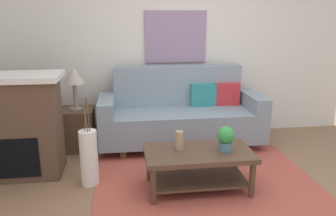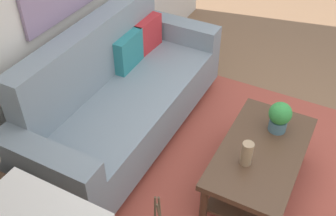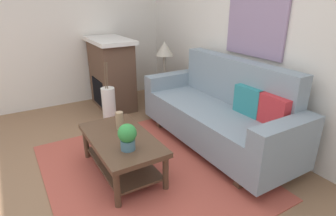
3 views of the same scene
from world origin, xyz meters
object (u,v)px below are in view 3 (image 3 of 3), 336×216
(coffee_table, at_px, (122,147))
(floor_vase, at_px, (109,108))
(table_lamp, at_px, (164,50))
(couch, at_px, (219,113))
(fireplace, at_px, (111,73))
(framed_painting, at_px, (255,25))
(throw_pillow_crimson, at_px, (273,111))
(throw_pillow_teal, at_px, (249,101))
(side_table, at_px, (165,93))
(potted_plant_tabletop, at_px, (127,136))
(tabletop_vase, at_px, (120,120))

(coffee_table, height_order, floor_vase, floor_vase)
(table_lamp, bearing_deg, floor_vase, -77.08)
(couch, bearing_deg, table_lamp, 178.63)
(fireplace, bearing_deg, coffee_table, -17.79)
(fireplace, bearing_deg, framed_painting, 30.40)
(throw_pillow_crimson, distance_m, table_lamp, 2.12)
(couch, xyz_separation_m, table_lamp, (-1.40, 0.03, 0.56))
(couch, xyz_separation_m, throw_pillow_teal, (0.34, 0.13, 0.25))
(side_table, height_order, framed_painting, framed_painting)
(couch, bearing_deg, side_table, 178.63)
(couch, distance_m, floor_vase, 1.55)
(throw_pillow_teal, bearing_deg, couch, -159.89)
(potted_plant_tabletop, distance_m, side_table, 2.15)
(table_lamp, height_order, framed_painting, framed_painting)
(couch, bearing_deg, throw_pillow_teal, 20.11)
(couch, distance_m, coffee_table, 1.30)
(side_table, bearing_deg, throw_pillow_crimson, 2.53)
(tabletop_vase, height_order, fireplace, fireplace)
(throw_pillow_crimson, xyz_separation_m, side_table, (-2.09, -0.09, -0.40))
(potted_plant_tabletop, xyz_separation_m, fireplace, (-2.19, 0.65, 0.02))
(coffee_table, relative_size, side_table, 1.96)
(tabletop_vase, xyz_separation_m, side_table, (-1.18, 1.26, -0.25))
(tabletop_vase, distance_m, table_lamp, 1.79)
(throw_pillow_teal, relative_size, tabletop_vase, 1.83)
(throw_pillow_crimson, xyz_separation_m, potted_plant_tabletop, (-0.45, -1.45, -0.11))
(coffee_table, relative_size, potted_plant_tabletop, 4.20)
(throw_pillow_crimson, xyz_separation_m, table_lamp, (-2.09, -0.09, 0.31))
(fireplace, xyz_separation_m, framed_painting, (1.95, 1.14, 0.88))
(tabletop_vase, xyz_separation_m, potted_plant_tabletop, (0.46, -0.10, 0.04))
(throw_pillow_crimson, height_order, coffee_table, throw_pillow_crimson)
(couch, xyz_separation_m, framed_painting, (0.00, 0.47, 1.04))
(coffee_table, height_order, potted_plant_tabletop, potted_plant_tabletop)
(coffee_table, xyz_separation_m, side_table, (-1.37, 1.33, -0.03))
(tabletop_vase, distance_m, potted_plant_tabletop, 0.47)
(table_lamp, height_order, fireplace, fireplace)
(side_table, distance_m, fireplace, 0.95)
(tabletop_vase, relative_size, potted_plant_tabletop, 0.75)
(coffee_table, relative_size, table_lamp, 1.93)
(tabletop_vase, bearing_deg, fireplace, 162.46)
(coffee_table, xyz_separation_m, tabletop_vase, (-0.19, 0.07, 0.21))
(tabletop_vase, relative_size, table_lamp, 0.34)
(floor_vase, bearing_deg, table_lamp, 102.92)
(couch, xyz_separation_m, side_table, (-1.40, 0.03, -0.15))
(couch, distance_m, fireplace, 2.07)
(fireplace, distance_m, framed_painting, 2.43)
(throw_pillow_teal, xyz_separation_m, tabletop_vase, (-0.57, -1.35, -0.15))
(throw_pillow_teal, height_order, side_table, throw_pillow_teal)
(throw_pillow_teal, bearing_deg, coffee_table, -104.91)
(throw_pillow_crimson, relative_size, coffee_table, 0.33)
(throw_pillow_crimson, height_order, tabletop_vase, throw_pillow_crimson)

